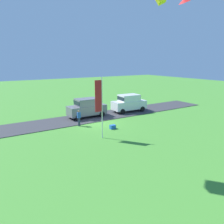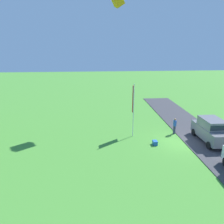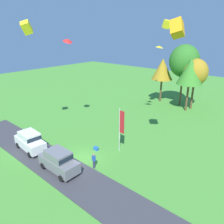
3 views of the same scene
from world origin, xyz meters
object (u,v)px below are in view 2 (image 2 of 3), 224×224
(flag_banner, at_px, (133,103))
(cooler_box, at_px, (155,143))
(person_beside_suv, at_px, (175,126))
(car_suv_mid_row, at_px, (211,129))

(flag_banner, relative_size, cooler_box, 9.74)
(person_beside_suv, distance_m, flag_banner, 5.17)
(person_beside_suv, bearing_deg, cooler_box, 132.03)
(car_suv_mid_row, height_order, person_beside_suv, car_suv_mid_row)
(flag_banner, bearing_deg, cooler_box, -144.57)
(car_suv_mid_row, bearing_deg, flag_banner, 72.85)
(person_beside_suv, distance_m, cooler_box, 3.75)
(car_suv_mid_row, height_order, cooler_box, car_suv_mid_row)
(car_suv_mid_row, distance_m, flag_banner, 7.86)
(cooler_box, bearing_deg, person_beside_suv, -47.97)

